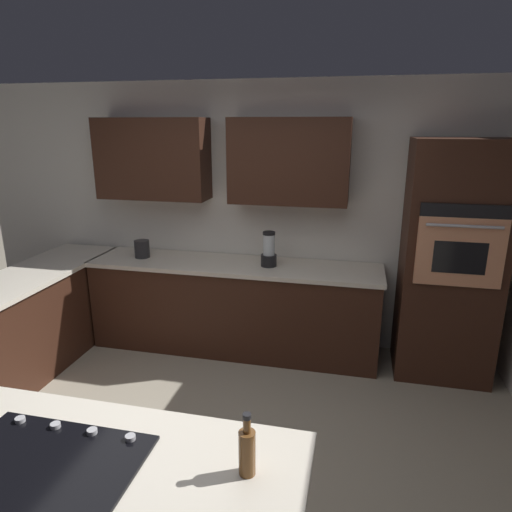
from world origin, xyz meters
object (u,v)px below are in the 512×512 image
at_px(wall_oven, 450,262).
at_px(blender, 269,251).
at_px(cooktop, 40,468).
at_px(second_bottle, 247,450).
at_px(kettle, 142,249).

distance_m(wall_oven, blender, 1.60).
bearing_deg(cooktop, second_bottle, -168.36).
height_order(blender, kettle, blender).
height_order(wall_oven, kettle, wall_oven).
relative_size(wall_oven, kettle, 11.95).
relative_size(blender, kettle, 1.90).
height_order(cooktop, second_bottle, second_bottle).
bearing_deg(second_bottle, kettle, -56.42).
xyz_separation_m(kettle, second_bottle, (-1.74, 2.62, 0.02)).
height_order(wall_oven, second_bottle, wall_oven).
relative_size(kettle, second_bottle, 0.66).
height_order(blender, second_bottle, blender).
bearing_deg(blender, kettle, -0.00).
relative_size(cooktop, second_bottle, 2.86).
distance_m(kettle, second_bottle, 3.14).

